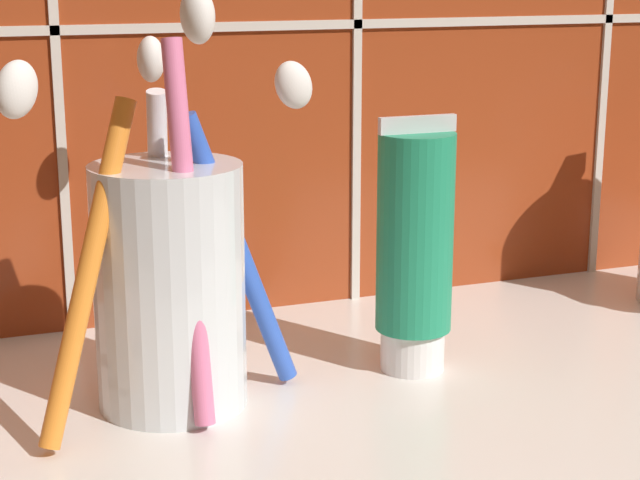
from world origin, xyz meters
TOP-DOWN VIEW (x-y plane):
  - sink_counter at (0.00, 0.00)cm, footprint 66.59×32.84cm
  - toothbrush_cup at (-12.00, 4.26)cm, footprint 14.90×11.56cm
  - toothpaste_tube at (-0.29, 4.31)cm, footprint 3.89×3.70cm

SIDE VIEW (x-z plane):
  - sink_counter at x=0.00cm, z-range 0.00..2.00cm
  - toothbrush_cup at x=-12.00cm, z-range -1.36..17.40cm
  - toothpaste_tube at x=-0.29cm, z-range 1.90..14.45cm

